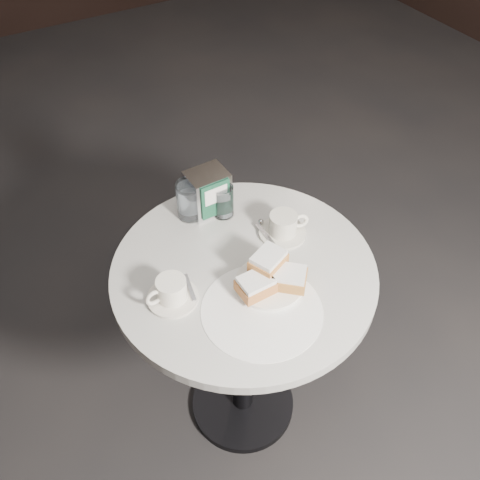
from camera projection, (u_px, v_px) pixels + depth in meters
The scene contains 9 objects.
ground at pixel (243, 404), 1.93m from camera, with size 7.00×7.00×0.00m, color black.
cafe_table at pixel (243, 313), 1.54m from camera, with size 0.70×0.70×0.74m.
sugar_spill at pixel (262, 310), 1.30m from camera, with size 0.30×0.30×0.00m, color white.
beignet_plate at pixel (270, 277), 1.34m from camera, with size 0.22×0.22×0.09m.
coffee_cup_left at pixel (171, 292), 1.31m from camera, with size 0.14×0.14×0.07m.
coffee_cup_right at pixel (283, 226), 1.47m from camera, with size 0.16×0.16×0.07m.
water_glass_left at pixel (189, 201), 1.50m from camera, with size 0.07×0.07×0.11m.
water_glass_right at pixel (223, 201), 1.51m from camera, with size 0.07×0.07×0.10m.
napkin_dispenser at pixel (208, 192), 1.51m from camera, with size 0.11×0.10×0.13m.
Camera 1 is at (-0.48, -0.80, 1.79)m, focal length 40.00 mm.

